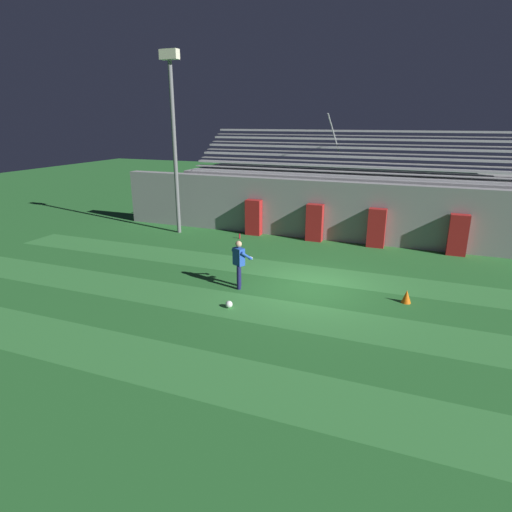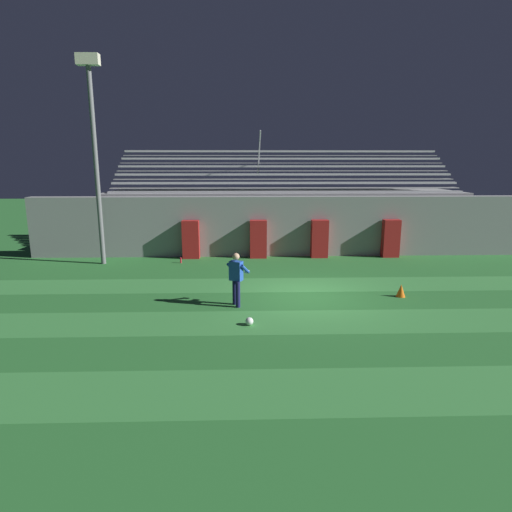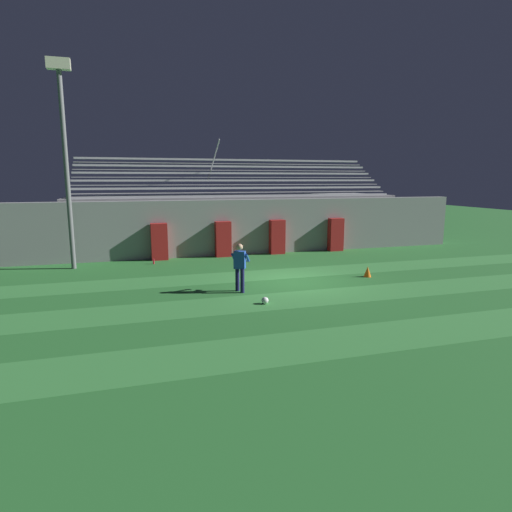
% 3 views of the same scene
% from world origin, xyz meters
% --- Properties ---
extents(ground_plane, '(80.00, 80.00, 0.00)m').
position_xyz_m(ground_plane, '(0.00, 0.00, 0.00)').
color(ground_plane, '#286B2D').
extents(turf_stripe_near, '(28.00, 1.85, 0.01)m').
position_xyz_m(turf_stripe_near, '(0.00, -6.00, 0.00)').
color(turf_stripe_near, '#38843D').
rests_on(turf_stripe_near, ground).
extents(turf_stripe_mid, '(28.00, 1.85, 0.01)m').
position_xyz_m(turf_stripe_mid, '(0.00, -2.31, 0.00)').
color(turf_stripe_mid, '#38843D').
rests_on(turf_stripe_mid, ground).
extents(turf_stripe_far, '(28.00, 1.85, 0.01)m').
position_xyz_m(turf_stripe_far, '(0.00, 1.38, 0.00)').
color(turf_stripe_far, '#38843D').
rests_on(turf_stripe_far, ground).
extents(back_wall, '(24.00, 0.60, 2.80)m').
position_xyz_m(back_wall, '(0.00, 6.50, 1.40)').
color(back_wall, gray).
rests_on(back_wall, ground).
extents(padding_pillar_gate_left, '(0.77, 0.44, 1.76)m').
position_xyz_m(padding_pillar_gate_left, '(-1.43, 5.95, 0.88)').
color(padding_pillar_gate_left, '#B21E1E').
rests_on(padding_pillar_gate_left, ground).
extents(padding_pillar_gate_right, '(0.77, 0.44, 1.76)m').
position_xyz_m(padding_pillar_gate_right, '(1.43, 5.95, 0.88)').
color(padding_pillar_gate_right, '#B21E1E').
rests_on(padding_pillar_gate_right, ground).
extents(padding_pillar_far_left, '(0.77, 0.44, 1.76)m').
position_xyz_m(padding_pillar_far_left, '(-4.53, 5.95, 0.88)').
color(padding_pillar_far_left, '#B21E1E').
rests_on(padding_pillar_far_left, ground).
extents(padding_pillar_far_right, '(0.77, 0.44, 1.76)m').
position_xyz_m(padding_pillar_far_right, '(4.77, 5.95, 0.88)').
color(padding_pillar_far_right, '#B21E1E').
rests_on(padding_pillar_far_right, ground).
extents(bleacher_stand, '(18.00, 4.75, 5.83)m').
position_xyz_m(bleacher_stand, '(-0.00, 9.19, 1.51)').
color(bleacher_stand, gray).
rests_on(bleacher_stand, ground).
extents(floodlight_pole, '(0.90, 0.36, 8.59)m').
position_xyz_m(floodlight_pole, '(-8.27, 4.96, 5.38)').
color(floodlight_pole, slate).
rests_on(floodlight_pole, ground).
extents(goalkeeper, '(0.73, 0.70, 1.67)m').
position_xyz_m(goalkeeper, '(-2.34, -0.87, 0.95)').
color(goalkeeper, '#19194C').
rests_on(goalkeeper, ground).
extents(soccer_ball, '(0.22, 0.22, 0.22)m').
position_xyz_m(soccer_ball, '(-1.96, -2.52, 0.11)').
color(soccer_ball, white).
rests_on(soccer_ball, ground).
extents(traffic_cone, '(0.30, 0.30, 0.42)m').
position_xyz_m(traffic_cone, '(3.09, -0.12, 0.21)').
color(traffic_cone, orange).
rests_on(traffic_cone, ground).
extents(water_bottle, '(0.07, 0.07, 0.24)m').
position_xyz_m(water_bottle, '(-4.89, 4.98, 0.12)').
color(water_bottle, red).
rests_on(water_bottle, ground).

